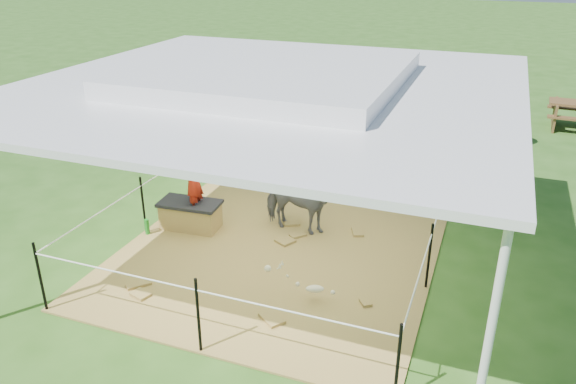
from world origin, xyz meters
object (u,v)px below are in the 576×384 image
(trash_barrel, at_px, (511,128))
(straw_bale, at_px, (191,216))
(green_bottle, at_px, (147,227))
(foal, at_px, (315,287))
(picnic_table_near, at_px, (442,109))
(distant_person, at_px, (495,106))
(pony, at_px, (297,203))
(woman, at_px, (193,174))

(trash_barrel, bearing_deg, straw_bale, -127.37)
(green_bottle, bearing_deg, foal, -14.67)
(green_bottle, height_order, picnic_table_near, picnic_table_near)
(trash_barrel, height_order, distant_person, distant_person)
(picnic_table_near, bearing_deg, green_bottle, -113.95)
(pony, xyz_separation_m, foal, (0.89, -1.75, -0.30))
(woman, xyz_separation_m, green_bottle, (-0.65, -0.45, -0.84))
(straw_bale, distance_m, picnic_table_near, 8.18)
(woman, bearing_deg, pony, 102.68)
(green_bottle, xyz_separation_m, pony, (2.23, 0.94, 0.38))
(green_bottle, relative_size, trash_barrel, 0.30)
(foal, relative_size, distant_person, 0.73)
(woman, height_order, picnic_table_near, woman)
(straw_bale, relative_size, foal, 1.21)
(distant_person, bearing_deg, trash_barrel, 122.04)
(woman, bearing_deg, foal, 58.43)
(green_bottle, bearing_deg, pony, 22.76)
(foal, bearing_deg, green_bottle, 145.83)
(woman, bearing_deg, picnic_table_near, 153.59)
(pony, height_order, foal, pony)
(pony, bearing_deg, trash_barrel, -23.95)
(distant_person, bearing_deg, straw_bale, 75.77)
(straw_bale, bearing_deg, foal, -26.23)
(woman, height_order, distant_person, woman)
(foal, xyz_separation_m, picnic_table_near, (0.58, 8.82, 0.15))
(distant_person, bearing_deg, pony, 84.81)
(foal, xyz_separation_m, trash_barrel, (2.28, 7.61, 0.19))
(woman, distance_m, trash_barrel, 7.94)
(foal, bearing_deg, pony, 97.32)
(picnic_table_near, height_order, distant_person, distant_person)
(green_bottle, height_order, trash_barrel, trash_barrel)
(green_bottle, bearing_deg, trash_barrel, 51.54)
(trash_barrel, relative_size, distant_person, 0.81)
(pony, distance_m, picnic_table_near, 7.22)
(green_bottle, distance_m, distant_person, 9.62)
(woman, xyz_separation_m, picnic_table_near, (3.05, 7.55, -0.61))
(straw_bale, bearing_deg, picnic_table_near, 67.36)
(pony, bearing_deg, distant_person, -16.14)
(foal, height_order, distant_person, distant_person)
(woman, height_order, green_bottle, woman)
(woman, bearing_deg, trash_barrel, 138.78)
(green_bottle, relative_size, foal, 0.34)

